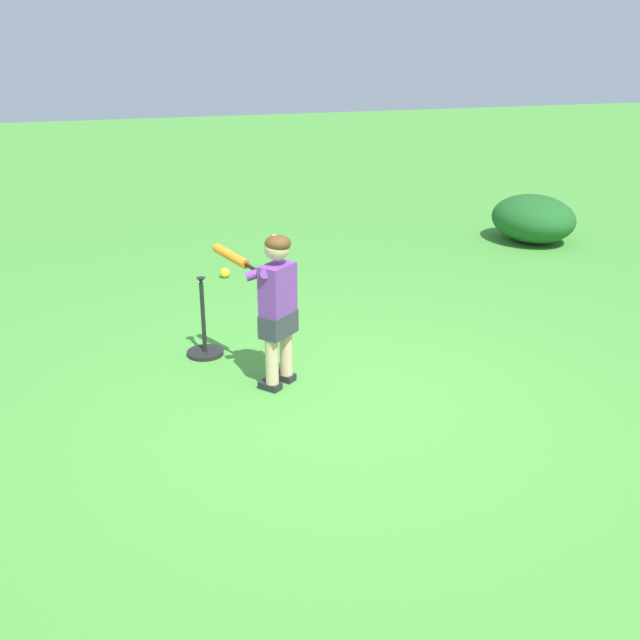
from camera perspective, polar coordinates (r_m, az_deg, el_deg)
The scene contains 6 objects.
ground_plane at distance 4.85m, azimuth 1.87°, elevation -6.72°, with size 40.00×40.00×0.00m, color #479338.
child_batter at distance 4.91m, azimuth -3.58°, elevation 1.85°, with size 0.74×0.47×1.08m.
play_ball_far_left at distance 7.49m, azimuth -7.45°, elevation 3.68°, with size 0.10×0.10×0.10m, color yellow.
play_ball_center_lawn at distance 6.08m, azimuth -4.47°, elevation -0.46°, with size 0.08×0.08×0.08m, color purple.
batting_tee at distance 5.64m, azimuth -9.01°, elevation -1.71°, with size 0.28×0.28×0.62m.
shrub_right_background at distance 9.14m, azimuth 16.33°, elevation 7.63°, with size 1.09×0.92×0.55m, color #1E5B23.
Camera 1 is at (4.00, -1.58, 2.25)m, focal length 40.92 mm.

